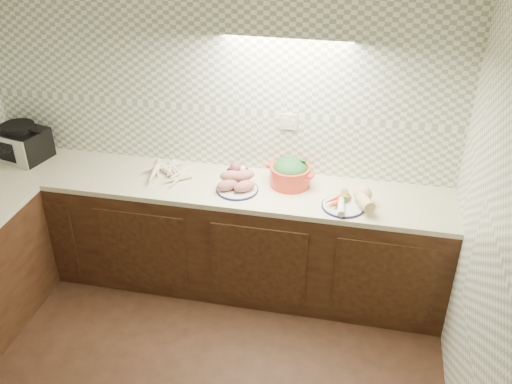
% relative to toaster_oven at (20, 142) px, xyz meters
% --- Properties ---
extents(room, '(3.60, 3.60, 2.60)m').
position_rel_toaster_oven_xyz_m(room, '(1.56, -1.59, 0.59)').
color(room, black).
rests_on(room, ground).
extents(counter, '(3.60, 3.60, 0.90)m').
position_rel_toaster_oven_xyz_m(counter, '(0.88, -0.91, -0.58)').
color(counter, black).
rests_on(counter, ground).
extents(toaster_oven, '(0.46, 0.39, 0.29)m').
position_rel_toaster_oven_xyz_m(toaster_oven, '(0.00, 0.00, 0.00)').
color(toaster_oven, black).
rests_on(toaster_oven, counter).
extents(parsnip_pile, '(0.43, 0.39, 0.07)m').
position_rel_toaster_oven_xyz_m(parsnip_pile, '(1.22, -0.04, -0.10)').
color(parsnip_pile, beige).
rests_on(parsnip_pile, counter).
extents(sweet_potato_plate, '(0.31, 0.31, 0.14)m').
position_rel_toaster_oven_xyz_m(sweet_potato_plate, '(1.80, -0.14, -0.08)').
color(sweet_potato_plate, '#10123A').
rests_on(sweet_potato_plate, counter).
extents(onion_bowl, '(0.17, 0.17, 0.13)m').
position_rel_toaster_oven_xyz_m(onion_bowl, '(1.76, 0.03, -0.08)').
color(onion_bowl, black).
rests_on(onion_bowl, counter).
extents(dutch_oven, '(0.37, 0.37, 0.21)m').
position_rel_toaster_oven_xyz_m(dutch_oven, '(2.16, 0.02, -0.03)').
color(dutch_oven, red).
rests_on(dutch_oven, counter).
extents(veg_plate, '(0.38, 0.38, 0.14)m').
position_rel_toaster_oven_xyz_m(veg_plate, '(2.63, -0.18, -0.08)').
color(veg_plate, '#10123A').
rests_on(veg_plate, counter).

